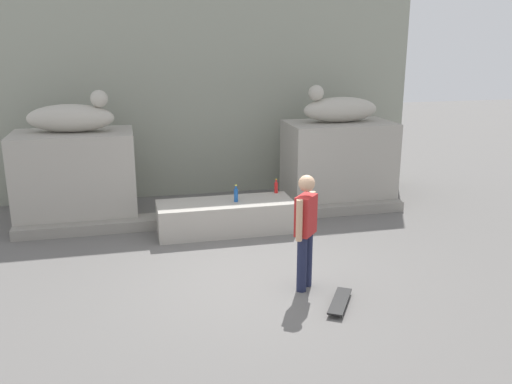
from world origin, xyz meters
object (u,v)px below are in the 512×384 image
Objects in this scene: statue_reclining_left at (72,117)px; skater at (306,227)px; statue_reclining_right at (339,109)px; skateboard at (340,301)px; bottle_red at (276,187)px; bottle_blue at (236,195)px.

statue_reclining_left is 1.00× the size of skater.
statue_reclining_right reaches higher than skateboard.
skater is 1.10m from skateboard.
statue_reclining_right is 5.15m from skateboard.
statue_reclining_right is at bearing 29.12° from bottle_red.
skater is at bearing -123.13° from skateboard.
skater is (-1.97, -3.83, -1.12)m from statue_reclining_right.
skateboard is at bearing -91.55° from bottle_red.
bottle_red is at bearing -4.33° from statue_reclining_left.
skater is 2.99m from bottle_red.
skater is (3.30, -3.82, -1.12)m from statue_reclining_left.
skater is 5.32× the size of bottle_blue.
statue_reclining_right is 5.81× the size of bottle_red.
statue_reclining_left reaches higher than skateboard.
statue_reclining_left reaches higher than bottle_blue.
skateboard is (0.30, -0.63, -0.86)m from skater.
bottle_blue is (-0.47, 2.56, -0.22)m from skater.
statue_reclining_left is 6.05m from skateboard.
statue_reclining_left is 2.12× the size of skateboard.
skateboard is (3.60, -4.45, -1.98)m from statue_reclining_left.
bottle_red is 0.88× the size of bottle_blue.
statue_reclining_right is 0.96× the size of skater.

